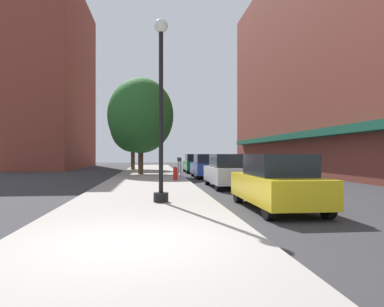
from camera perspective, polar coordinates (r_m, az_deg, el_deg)
name	(u,v)px	position (r m, az deg, el deg)	size (l,w,h in m)	color
ground_plane	(206,178)	(24.49, 2.34, -3.97)	(90.00, 90.00, 0.00)	#2D2D30
sidewalk_slab	(149,176)	(25.21, -7.05, -3.72)	(4.80, 50.00, 0.12)	gray
building_right_brick	(328,56)	(32.80, 21.21, 14.54)	(6.80, 40.00, 19.93)	brown
building_far_background	(57,81)	(45.45, -21.00, 10.86)	(6.80, 18.00, 20.62)	brown
lamppost	(161,106)	(11.45, -5.05, 7.65)	(0.48, 0.48, 5.90)	black
fire_hydrant	(175,173)	(20.92, -2.73, -3.21)	(0.33, 0.26, 0.79)	red
parking_meter_near	(180,165)	(22.44, -1.90, -1.90)	(0.14, 0.09, 1.31)	slate
parking_meter_far	(178,164)	(24.32, -2.24, -1.76)	(0.14, 0.09, 1.31)	slate
tree_near	(141,116)	(27.62, -8.32, 6.10)	(5.07, 5.07, 7.44)	#422D1E
tree_mid	(133,126)	(36.16, -9.57, 4.37)	(4.57, 4.57, 6.99)	#4C3823
car_yellow	(277,183)	(10.79, 13.62, -4.62)	(1.80, 4.30, 1.66)	black
car_silver	(228,171)	(17.42, 5.87, -2.89)	(1.80, 4.30, 1.66)	black
car_blue	(206,166)	(24.41, 2.36, -2.08)	(1.80, 4.30, 1.66)	black
car_green	(195,164)	(31.33, 0.44, -1.64)	(1.80, 4.30, 1.66)	black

